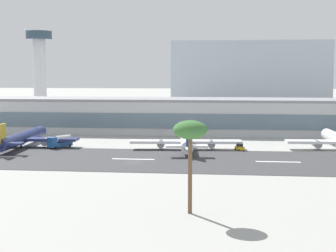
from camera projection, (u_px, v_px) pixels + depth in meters
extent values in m
plane|color=#9E9E99|center=(134.00, 162.00, 140.11)|extent=(1400.00, 1400.00, 0.00)
cube|color=#38383A|center=(137.00, 159.00, 144.95)|extent=(800.00, 38.87, 0.08)
cube|color=white|center=(2.00, 157.00, 149.32)|extent=(12.00, 1.20, 0.01)
cube|color=white|center=(133.00, 159.00, 145.06)|extent=(12.00, 1.20, 0.01)
cube|color=white|center=(278.00, 162.00, 140.62)|extent=(12.00, 1.20, 0.01)
cube|color=#B7BABC|center=(191.00, 117.00, 210.14)|extent=(168.98, 25.31, 12.86)
cube|color=slate|center=(189.00, 121.00, 197.55)|extent=(163.91, 0.30, 5.79)
cube|color=gray|center=(191.00, 100.00, 209.45)|extent=(170.67, 25.56, 1.00)
cylinder|color=silver|center=(40.00, 80.00, 260.66)|extent=(6.34, 6.34, 40.79)
cylinder|color=#2D4251|center=(39.00, 35.00, 258.41)|extent=(12.84, 12.84, 4.03)
cylinder|color=silver|center=(39.00, 30.00, 258.15)|extent=(13.86, 13.86, 1.20)
cube|color=#A8B2BC|center=(250.00, 76.00, 333.20)|extent=(99.28, 26.25, 44.34)
cylinder|color=navy|center=(23.00, 138.00, 170.15)|extent=(5.62, 38.81, 3.87)
sphere|color=navy|center=(41.00, 131.00, 189.35)|extent=(3.67, 3.67, 3.67)
cone|color=navy|center=(0.00, 146.00, 150.96)|extent=(3.79, 7.11, 3.48)
cube|color=navy|center=(22.00, 139.00, 169.42)|extent=(36.69, 7.45, 0.85)
cylinder|color=gray|center=(47.00, 141.00, 168.94)|extent=(2.76, 5.52, 2.51)
cube|color=navy|center=(2.00, 144.00, 152.45)|extent=(12.53, 3.75, 0.68)
cube|color=gold|center=(2.00, 134.00, 152.18)|extent=(0.86, 5.24, 6.19)
cylinder|color=black|center=(21.00, 146.00, 168.48)|extent=(0.70, 0.70, 1.06)
cylinder|color=white|center=(186.00, 140.00, 165.10)|extent=(7.03, 36.00, 3.58)
sphere|color=white|center=(185.00, 134.00, 182.91)|extent=(3.40, 3.40, 3.40)
cone|color=white|center=(187.00, 148.00, 147.28)|extent=(3.83, 6.73, 3.22)
cube|color=white|center=(186.00, 142.00, 164.42)|extent=(35.57, 8.75, 0.79)
cylinder|color=gray|center=(211.00, 144.00, 164.36)|extent=(2.80, 5.22, 2.33)
cylinder|color=gray|center=(161.00, 144.00, 164.61)|extent=(2.80, 5.22, 2.33)
cube|color=white|center=(187.00, 146.00, 148.67)|extent=(12.20, 4.10, 0.63)
cube|color=navy|center=(187.00, 138.00, 148.42)|extent=(1.04, 4.87, 5.73)
cylinder|color=black|center=(186.00, 148.00, 163.54)|extent=(0.64, 0.64, 0.99)
sphere|color=silver|center=(326.00, 134.00, 182.20)|extent=(3.53, 3.53, 3.53)
cylinder|color=gray|center=(317.00, 144.00, 163.53)|extent=(2.72, 5.33, 2.41)
cube|color=gold|center=(240.00, 148.00, 161.50)|extent=(3.02, 3.57, 1.00)
cube|color=black|center=(240.00, 145.00, 161.40)|extent=(2.08, 2.30, 0.90)
cylinder|color=black|center=(239.00, 150.00, 160.20)|extent=(0.55, 0.66, 0.60)
cylinder|color=black|center=(244.00, 150.00, 160.86)|extent=(0.55, 0.66, 0.60)
cylinder|color=black|center=(235.00, 149.00, 162.23)|extent=(0.55, 0.66, 0.60)
cylinder|color=black|center=(240.00, 149.00, 162.89)|extent=(0.55, 0.66, 0.60)
cube|color=#23569E|center=(60.00, 144.00, 167.69)|extent=(6.64, 8.61, 1.40)
cylinder|color=silver|center=(62.00, 139.00, 168.31)|extent=(4.80, 6.03, 2.10)
cube|color=#23569E|center=(52.00, 140.00, 164.98)|extent=(3.10, 2.99, 1.80)
cylinder|color=black|center=(50.00, 147.00, 166.21)|extent=(0.71, 0.91, 0.90)
cylinder|color=black|center=(56.00, 148.00, 164.62)|extent=(0.71, 0.91, 0.90)
cylinder|color=black|center=(64.00, 145.00, 170.89)|extent=(0.71, 0.91, 0.90)
cylinder|color=black|center=(70.00, 146.00, 169.30)|extent=(0.71, 0.91, 0.90)
cylinder|color=brown|center=(190.00, 172.00, 88.39)|extent=(0.72, 0.72, 14.41)
ellipsoid|color=#386B33|center=(190.00, 130.00, 87.66)|extent=(5.83, 5.83, 3.21)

